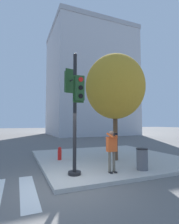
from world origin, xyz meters
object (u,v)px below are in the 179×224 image
(fire_hydrant, at_px, (60,153))
(person_photographer, at_px, (112,147))
(trash_bin, at_px, (142,159))
(traffic_signal_pole, at_px, (74,102))
(street_tree, at_px, (115,87))

(fire_hydrant, bearing_deg, person_photographer, -66.77)
(person_photographer, relative_size, fire_hydrant, 2.42)
(fire_hydrant, bearing_deg, trash_bin, -50.56)
(person_photographer, bearing_deg, fire_hydrant, 113.23)
(person_photographer, distance_m, trash_bin, 1.49)
(traffic_signal_pole, relative_size, street_tree, 0.83)
(street_tree, distance_m, trash_bin, 4.12)
(street_tree, distance_m, fire_hydrant, 4.72)
(person_photographer, bearing_deg, trash_bin, -5.84)
(person_photographer, xyz_separation_m, street_tree, (1.37, 2.00, 2.97))
(person_photographer, relative_size, trash_bin, 1.86)
(street_tree, bearing_deg, person_photographer, -124.52)
(street_tree, bearing_deg, fire_hydrant, 156.09)
(traffic_signal_pole, distance_m, person_photographer, 2.35)
(traffic_signal_pole, relative_size, trash_bin, 5.32)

